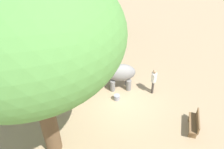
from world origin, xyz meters
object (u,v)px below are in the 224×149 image
(shade_tree_main, at_px, (28,38))
(wooden_bench, at_px, (195,123))
(person_handler, at_px, (154,79))
(market_stall_orange, at_px, (71,26))
(market_stall_teal, at_px, (99,20))
(elephant, at_px, (116,74))
(market_stall_white, at_px, (40,32))
(feed_bucket, at_px, (117,97))
(market_stall_green, at_px, (6,38))

(shade_tree_main, xyz_separation_m, wooden_bench, (6.43, -2.14, -5.09))
(person_handler, xyz_separation_m, wooden_bench, (0.11, -3.31, -0.48))
(market_stall_orange, relative_size, market_stall_teal, 1.00)
(elephant, relative_size, market_stall_orange, 0.94)
(market_stall_white, relative_size, market_stall_orange, 1.00)
(wooden_bench, bearing_deg, market_stall_white, 62.86)
(shade_tree_main, bearing_deg, elephant, 29.01)
(elephant, bearing_deg, market_stall_teal, -83.68)
(person_handler, bearing_deg, feed_bucket, 29.84)
(wooden_bench, relative_size, market_stall_teal, 0.52)
(market_stall_white, distance_m, market_stall_orange, 2.60)
(market_stall_white, bearing_deg, wooden_bench, -69.89)
(person_handler, distance_m, market_stall_teal, 9.21)
(market_stall_green, bearing_deg, elephant, -55.70)
(shade_tree_main, relative_size, market_stall_green, 3.12)
(person_handler, distance_m, market_stall_white, 10.21)
(elephant, distance_m, person_handler, 2.22)
(market_stall_teal, bearing_deg, market_stall_white, 180.00)
(wooden_bench, bearing_deg, person_handler, 44.61)
(person_handler, distance_m, feed_bucket, 2.39)
(person_handler, xyz_separation_m, market_stall_white, (-4.47, 9.18, 0.19))
(market_stall_green, bearing_deg, market_stall_white, 0.00)
(person_handler, height_order, shade_tree_main, shade_tree_main)
(market_stall_teal, bearing_deg, shade_tree_main, -124.28)
(market_stall_green, xyz_separation_m, feed_bucket, (4.84, -8.78, -0.98))
(shade_tree_main, xyz_separation_m, market_stall_white, (1.86, 10.35, -4.42))
(elephant, bearing_deg, market_stall_white, -46.86)
(wooden_bench, xyz_separation_m, market_stall_white, (-4.57, 12.49, 0.67))
(market_stall_white, height_order, market_stall_orange, same)
(person_handler, relative_size, wooden_bench, 1.25)
(wooden_bench, height_order, market_stall_white, market_stall_white)
(market_stall_green, bearing_deg, market_stall_teal, 0.00)
(shade_tree_main, relative_size, market_stall_white, 3.12)
(market_stall_green, height_order, feed_bucket, market_stall_green)
(market_stall_teal, relative_size, feed_bucket, 7.00)
(person_handler, relative_size, market_stall_green, 0.64)
(market_stall_green, xyz_separation_m, market_stall_teal, (7.80, 0.00, 0.00))
(person_handler, height_order, wooden_bench, person_handler)
(shade_tree_main, xyz_separation_m, market_stall_orange, (4.46, 10.35, -4.42))
(market_stall_green, relative_size, market_stall_teal, 1.00)
(market_stall_white, distance_m, market_stall_teal, 5.20)
(person_handler, bearing_deg, wooden_bench, 131.90)
(shade_tree_main, xyz_separation_m, market_stall_teal, (7.06, 10.35, -4.42))
(person_handler, relative_size, feed_bucket, 4.50)
(elephant, bearing_deg, market_stall_orange, -65.17)
(elephant, distance_m, feed_bucket, 1.41)
(market_stall_orange, bearing_deg, market_stall_white, 180.00)
(feed_bucket, bearing_deg, market_stall_green, 118.89)
(person_handler, distance_m, market_stall_green, 11.59)
(market_stall_white, bearing_deg, elephant, -70.75)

